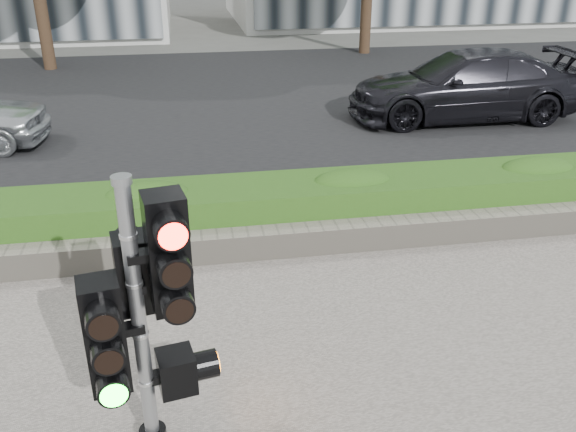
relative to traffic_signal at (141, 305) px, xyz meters
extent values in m
plane|color=#51514C|center=(1.07, 0.97, -1.28)|extent=(120.00, 120.00, 0.00)
cube|color=black|center=(1.07, 10.97, -1.27)|extent=(60.00, 13.00, 0.02)
cube|color=gray|center=(1.07, 4.12, -1.22)|extent=(60.00, 0.25, 0.12)
cube|color=gray|center=(1.07, 2.87, -1.08)|extent=(12.00, 0.32, 0.34)
cube|color=#4B8D2B|center=(1.07, 3.52, -0.91)|extent=(12.00, 1.00, 0.68)
cylinder|color=gray|center=(-0.02, -0.04, -0.15)|extent=(0.11, 0.11, 2.20)
cylinder|color=gray|center=(-0.02, -0.04, 0.98)|extent=(0.14, 0.14, 0.05)
cube|color=#FF1107|center=(0.22, -0.03, 0.42)|extent=(0.32, 0.32, 0.88)
cube|color=#14E51E|center=(-0.26, -0.11, -0.15)|extent=(0.32, 0.32, 0.88)
cube|color=black|center=(-0.04, 0.21, 0.15)|extent=(0.32, 0.32, 0.60)
cube|color=orange|center=(0.20, 0.04, -0.66)|extent=(0.32, 0.32, 0.32)
imported|color=black|center=(6.37, 8.36, -0.54)|extent=(5.03, 2.21, 1.44)
camera|label=1|loc=(0.41, -3.83, 2.43)|focal=38.00mm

